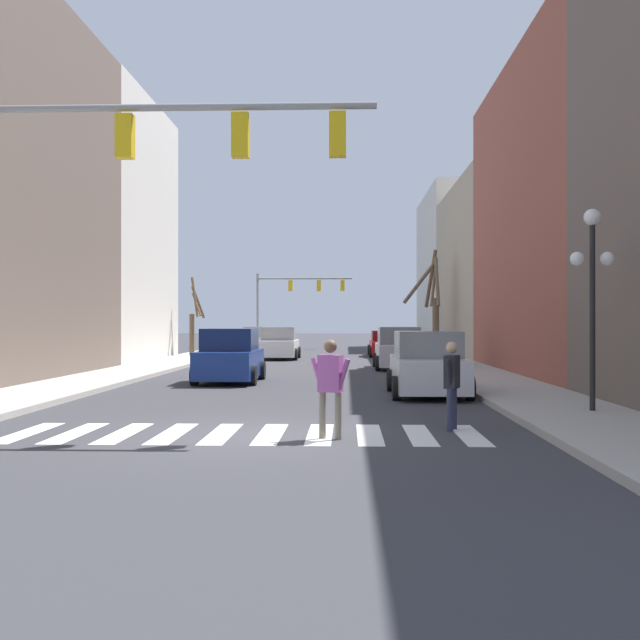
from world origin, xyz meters
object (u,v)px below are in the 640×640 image
(traffic_signal_near, at_px, (133,173))
(pedestrian_near_right_corner, at_px, (330,380))
(car_parked_left_mid, at_px, (230,357))
(car_driving_away_lane, at_px, (258,340))
(street_lamp_right_corner, at_px, (592,268))
(car_parked_right_near, at_px, (398,349))
(car_parked_left_far, at_px, (428,366))
(car_parked_right_far, at_px, (385,344))
(traffic_signal_far, at_px, (294,292))
(car_driving_toward_lane, at_px, (279,344))
(pedestrian_on_right_sidewalk, at_px, (452,378))
(street_tree_left_far, at_px, (194,322))
(street_tree_left_near, at_px, (433,304))

(traffic_signal_near, relative_size, pedestrian_near_right_corner, 4.34)
(car_parked_left_mid, bearing_deg, car_driving_away_lane, -175.34)
(street_lamp_right_corner, distance_m, car_parked_right_near, 16.83)
(car_parked_left_far, relative_size, car_parked_right_near, 0.92)
(car_parked_left_far, bearing_deg, car_parked_right_far, -0.13)
(traffic_signal_far, xyz_separation_m, car_parked_left_far, (6.30, -36.53, -3.49))
(car_driving_away_lane, bearing_deg, car_parked_left_far, -164.22)
(car_parked_right_near, bearing_deg, traffic_signal_far, 14.25)
(traffic_signal_far, relative_size, car_parked_right_far, 1.51)
(car_parked_left_far, xyz_separation_m, car_parked_left_mid, (-6.20, 4.34, 0.01))
(traffic_signal_near, height_order, street_lamp_right_corner, traffic_signal_near)
(traffic_signal_near, bearing_deg, car_driving_toward_lane, 89.10)
(pedestrian_on_right_sidewalk, xyz_separation_m, street_tree_left_far, (-10.76, 28.42, 1.07))
(street_lamp_right_corner, xyz_separation_m, pedestrian_on_right_sidewalk, (-3.27, -1.98, -2.22))
(street_lamp_right_corner, distance_m, street_tree_left_far, 29.95)
(street_lamp_right_corner, xyz_separation_m, street_tree_left_far, (-14.03, 26.43, -1.14))
(traffic_signal_near, relative_size, car_parked_left_mid, 1.81)
(car_parked_left_far, distance_m, street_tree_left_far, 24.42)
(car_parked_right_near, distance_m, car_driving_away_lane, 19.21)
(car_parked_right_far, relative_size, pedestrian_on_right_sidewalk, 2.91)
(car_parked_left_mid, xyz_separation_m, car_driving_away_lane, (-2.02, 24.75, -0.04))
(traffic_signal_far, height_order, car_parked_left_far, traffic_signal_far)
(car_parked_right_near, height_order, street_tree_left_far, street_tree_left_far)
(car_driving_toward_lane, bearing_deg, traffic_signal_near, -0.90)
(car_parked_left_far, height_order, pedestrian_near_right_corner, car_parked_left_far)
(traffic_signal_near, bearing_deg, car_parked_left_mid, 89.17)
(car_parked_left_mid, relative_size, car_driving_away_lane, 0.95)
(street_tree_left_near, bearing_deg, traffic_signal_far, 121.36)
(street_lamp_right_corner, distance_m, car_parked_right_far, 28.54)
(traffic_signal_near, relative_size, street_lamp_right_corner, 1.74)
(street_lamp_right_corner, bearing_deg, street_tree_left_far, 117.95)
(traffic_signal_near, relative_size, street_tree_left_far, 1.68)
(car_driving_away_lane, distance_m, car_parked_right_far, 9.92)
(traffic_signal_far, relative_size, street_lamp_right_corner, 1.71)
(traffic_signal_near, relative_size, pedestrian_on_right_sidewalk, 4.50)
(street_lamp_right_corner, relative_size, car_parked_left_mid, 1.04)
(pedestrian_on_right_sidewalk, bearing_deg, street_lamp_right_corner, 144.39)
(street_lamp_right_corner, bearing_deg, car_driving_away_lane, 108.38)
(pedestrian_near_right_corner, height_order, street_tree_left_near, street_tree_left_near)
(pedestrian_on_right_sidewalk, bearing_deg, car_parked_right_far, -157.47)
(traffic_signal_far, relative_size, car_parked_left_mid, 1.77)
(car_driving_toward_lane, xyz_separation_m, street_tree_left_far, (-5.08, 1.76, 1.25))
(pedestrian_on_right_sidewalk, xyz_separation_m, street_tree_left_near, (2.93, 28.49, 2.08))
(car_parked_right_near, bearing_deg, car_parked_left_far, 179.98)
(street_tree_left_far, height_order, street_tree_left_near, street_tree_left_near)
(traffic_signal_far, relative_size, car_parked_left_far, 1.74)
(car_parked_left_far, xyz_separation_m, car_parked_right_far, (0.05, 23.60, -0.10))
(pedestrian_near_right_corner, distance_m, street_tree_left_far, 30.77)
(car_parked_left_mid, height_order, car_parked_right_near, car_parked_right_near)
(car_driving_away_lane, height_order, pedestrian_near_right_corner, pedestrian_near_right_corner)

